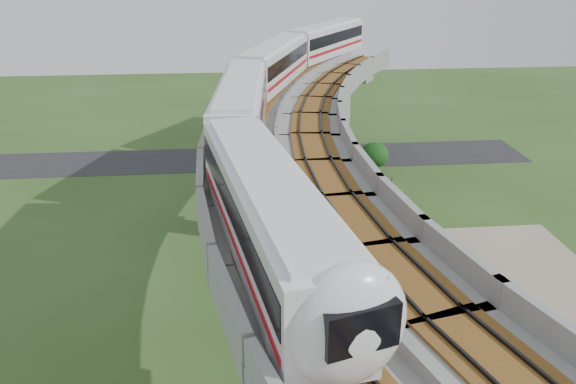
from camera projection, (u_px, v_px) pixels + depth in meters
name	position (u px, v px, depth m)	size (l,w,h in m)	color
ground	(281.00, 317.00, 35.49)	(160.00, 160.00, 0.00)	#2E461C
dirt_lot	(508.00, 323.00, 34.82)	(18.00, 26.00, 0.04)	gray
asphalt_road	(260.00, 158.00, 62.97)	(60.00, 8.00, 0.03)	#232326
viaduct	(346.00, 182.00, 32.26)	(19.58, 73.98, 11.40)	#99968E
metro_train	(287.00, 85.00, 41.11)	(17.13, 60.19, 3.64)	silver
fence	(432.00, 299.00, 36.01)	(3.87, 38.73, 1.50)	#2D382D
tree_0	(374.00, 155.00, 57.18)	(2.99, 2.99, 3.52)	#382314
tree_1	(362.00, 202.00, 46.66)	(2.69, 2.69, 3.28)	#382314
tree_2	(376.00, 253.00, 38.83)	(2.48, 2.48, 3.11)	#382314
tree_3	(410.00, 332.00, 31.32)	(2.52, 2.52, 2.79)	#382314
car_red	(551.00, 346.00, 31.77)	(1.36, 3.91, 1.29)	#AD1011
car_dark	(469.00, 291.00, 37.08)	(1.62, 3.98, 1.16)	black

